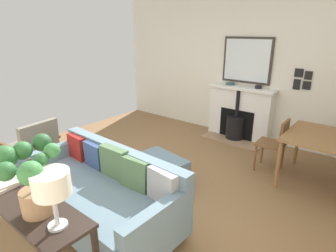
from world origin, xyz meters
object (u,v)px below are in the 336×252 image
sofa (100,192)px  mantel_bowl_near (230,84)px  armchair_accent (34,142)px  mantel_bowl_far (258,87)px  fireplace (239,116)px  potted_plant (29,175)px  book_stack (8,184)px  table_lamp_far_end (52,186)px  dining_table (321,142)px  dining_chair_near_fireplace (277,141)px  ottoman (158,168)px  console_table (20,203)px

sofa → mantel_bowl_near: bearing=-177.4°
armchair_accent → mantel_bowl_far: bearing=146.8°
fireplace → potted_plant: size_ratio=2.26×
sofa → book_stack: (0.81, -0.22, 0.40)m
book_stack → fireplace: bearing=175.5°
armchair_accent → table_lamp_far_end: table_lamp_far_end is taller
sofa → table_lamp_far_end: 1.25m
fireplace → dining_table: (0.96, 1.63, 0.17)m
dining_table → dining_chair_near_fireplace: size_ratio=1.23×
mantel_bowl_far → potted_plant: 4.23m
potted_plant → book_stack: potted_plant is taller
armchair_accent → dining_chair_near_fireplace: bearing=128.2°
sofa → dining_chair_near_fireplace: size_ratio=2.46×
mantel_bowl_near → armchair_accent: size_ratio=0.21×
fireplace → armchair_accent: fireplace is taller
fireplace → table_lamp_far_end: bearing=7.0°
fireplace → book_stack: 4.18m
mantel_bowl_far → table_lamp_far_end: 4.21m
book_stack → potted_plant: bearing=87.0°
potted_plant → book_stack: bearing=-93.0°
book_stack → dining_chair_near_fireplace: size_ratio=0.31×
mantel_bowl_near → dining_chair_near_fireplace: mantel_bowl_near is taller
ottoman → table_lamp_far_end: 2.13m
console_table → dining_chair_near_fireplace: size_ratio=2.01×
armchair_accent → book_stack: armchair_accent is taller
ottoman → potted_plant: potted_plant is taller
potted_plant → console_table: bearing=-93.9°
mantel_bowl_far → console_table: mantel_bowl_far is taller
fireplace → dining_table: bearing=59.5°
sofa → book_stack: bearing=-14.8°
console_table → dining_chair_near_fireplace: bearing=160.1°
mantel_bowl_near → dining_chair_near_fireplace: (1.00, 1.31, -0.57)m
ottoman → dining_table: 2.25m
dining_table → potted_plant: bearing=-23.1°
potted_plant → book_stack: size_ratio=2.26×
mantel_bowl_far → potted_plant: potted_plant is taller
sofa → console_table: 0.87m
potted_plant → book_stack: 0.65m
armchair_accent → console_table: armchair_accent is taller
fireplace → mantel_bowl_far: mantel_bowl_far is taller
fireplace → armchair_accent: bearing=-29.5°
fireplace → sofa: bearing=-1.9°
armchair_accent → table_lamp_far_end: (0.95, 2.33, 0.61)m
potted_plant → dining_chair_near_fireplace: potted_plant is taller
fireplace → sofa: 3.34m
mantel_bowl_far → ottoman: bearing=-10.3°
fireplace → armchair_accent: 3.69m
potted_plant → mantel_bowl_far: bearing=179.2°
mantel_bowl_near → sofa: 3.46m
fireplace → console_table: size_ratio=0.79×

